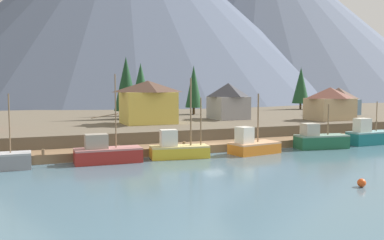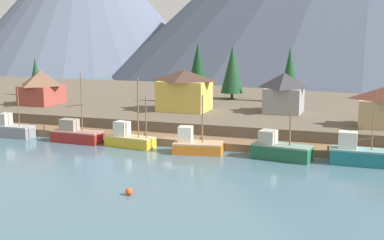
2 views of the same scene
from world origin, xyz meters
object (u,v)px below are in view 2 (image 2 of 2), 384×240
(fishing_boat_yellow, at_px, (129,139))
(fishing_boat_teal, at_px, (361,154))
(house_red, at_px, (41,87))
(house_yellow, at_px, (184,90))
(conifer_back_left, at_px, (36,73))
(channel_buoy, at_px, (129,191))
(conifer_near_left, at_px, (198,69))
(house_grey, at_px, (284,92))
(conifer_near_right, at_px, (290,71))
(fishing_boat_green, at_px, (280,150))
(fishing_boat_red, at_px, (76,134))
(fishing_boat_orange, at_px, (196,145))
(fishing_boat_grey, at_px, (11,129))
(conifer_mid_right, at_px, (232,69))

(fishing_boat_yellow, distance_m, fishing_boat_teal, 29.20)
(fishing_boat_yellow, height_order, house_red, fishing_boat_yellow)
(house_yellow, bearing_deg, conifer_back_left, 164.97)
(house_red, relative_size, channel_buoy, 10.28)
(house_yellow, bearing_deg, conifer_near_left, 96.06)
(house_yellow, bearing_deg, house_grey, 11.92)
(fishing_boat_yellow, height_order, conifer_near_right, conifer_near_right)
(house_yellow, height_order, house_grey, house_yellow)
(house_red, relative_size, conifer_near_left, 0.67)
(fishing_boat_green, distance_m, fishing_boat_teal, 9.18)
(fishing_boat_red, height_order, conifer_near_left, conifer_near_left)
(fishing_boat_teal, bearing_deg, conifer_near_right, 111.92)
(house_grey, bearing_deg, house_red, -173.85)
(fishing_boat_red, distance_m, fishing_boat_orange, 17.75)
(fishing_boat_teal, relative_size, house_grey, 1.12)
(conifer_near_right, relative_size, conifer_back_left, 1.32)
(fishing_boat_teal, relative_size, conifer_near_right, 0.72)
(conifer_near_right, distance_m, conifer_back_left, 50.04)
(fishing_boat_grey, relative_size, conifer_near_right, 0.76)
(conifer_near_right, distance_m, channel_buoy, 52.88)
(fishing_boat_red, bearing_deg, house_red, 138.50)
(fishing_boat_grey, bearing_deg, fishing_boat_teal, 1.06)
(fishing_boat_grey, distance_m, fishing_boat_teal, 48.32)
(house_yellow, xyz_separation_m, conifer_near_left, (-1.04, 9.81, 2.77))
(fishing_boat_yellow, bearing_deg, fishing_boat_orange, 4.85)
(fishing_boat_grey, height_order, fishing_boat_red, fishing_boat_red)
(channel_buoy, bearing_deg, fishing_boat_teal, 43.38)
(fishing_boat_green, bearing_deg, conifer_mid_right, 122.35)
(fishing_boat_grey, relative_size, conifer_mid_right, 0.74)
(conifer_mid_right, bearing_deg, conifer_near_left, -123.02)
(conifer_near_left, distance_m, conifer_mid_right, 8.27)
(fishing_boat_green, bearing_deg, house_grey, 106.90)
(fishing_boat_grey, xyz_separation_m, conifer_near_left, (19.61, 26.55, 7.52))
(house_red, bearing_deg, fishing_boat_yellow, -32.68)
(fishing_boat_red, bearing_deg, conifer_near_right, 55.98)
(channel_buoy, bearing_deg, conifer_mid_right, 94.62)
(fishing_boat_red, bearing_deg, conifer_near_left, 73.99)
(fishing_boat_red, relative_size, conifer_mid_right, 0.94)
(conifer_near_right, height_order, conifer_back_left, conifer_near_right)
(fishing_boat_teal, bearing_deg, house_red, 163.71)
(conifer_mid_right, bearing_deg, fishing_boat_red, -111.30)
(house_yellow, xyz_separation_m, conifer_back_left, (-35.29, 9.47, 1.10))
(conifer_near_right, xyz_separation_m, channel_buoy, (-6.59, -51.89, -7.78))
(house_red, distance_m, conifer_mid_right, 34.86)
(fishing_boat_teal, height_order, conifer_near_right, conifer_near_right)
(fishing_boat_teal, relative_size, conifer_mid_right, 0.70)
(fishing_boat_teal, distance_m, channel_buoy, 27.50)
(fishing_boat_orange, distance_m, house_yellow, 20.01)
(fishing_boat_teal, relative_size, conifer_near_left, 0.66)
(channel_buoy, bearing_deg, fishing_boat_orange, 88.85)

